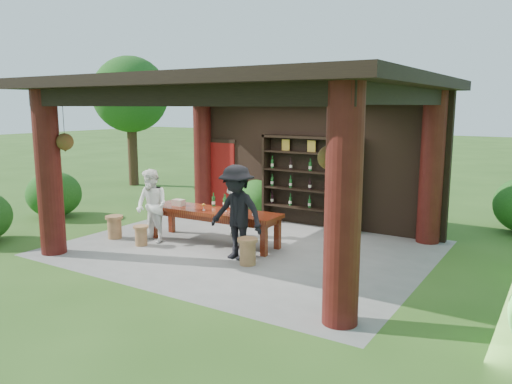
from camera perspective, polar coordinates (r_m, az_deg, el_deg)
The scene contains 15 objects.
ground at distance 10.68m, azimuth -1.15°, elevation -6.40°, with size 90.00×90.00×0.00m, color #2D5119.
pavilion at distance 10.66m, azimuth 0.02°, elevation 5.23°, with size 7.50×6.00×3.60m.
wine_shelf at distance 12.39m, azimuth 6.19°, elevation 1.17°, with size 2.57×0.39×2.26m.
tasting_table at distance 10.94m, azimuth -4.87°, elevation -2.64°, with size 3.12×0.93×0.75m.
stool_near_left at distance 11.09m, azimuth -13.00°, elevation -4.81°, with size 0.33×0.33×0.43m.
stool_near_right at distance 9.52m, azimuth -0.96°, elevation -6.73°, with size 0.39×0.39×0.51m.
stool_far_left at distance 11.82m, azimuth -15.87°, elevation -3.79°, with size 0.40×0.40×0.52m.
host at distance 11.51m, azimuth -2.31°, elevation -1.21°, with size 0.57×0.37×1.57m, color silver.
guest_woman at distance 11.20m, azimuth -11.82°, elevation -1.57°, with size 0.79×0.61×1.62m, color white.
guest_man at distance 9.73m, azimuth -2.22°, elevation -2.35°, with size 1.21×0.69×1.87m, color black.
table_bottles at distance 11.13m, azimuth -4.01°, elevation -0.97°, with size 0.45×0.16×0.31m.
table_glasses at distance 10.70m, azimuth -3.38°, elevation -1.83°, with size 2.04×0.38×0.15m.
napkin_basket at distance 11.44m, azimuth -8.84°, elevation -1.19°, with size 0.26×0.18×0.14m, color #BF6672.
shrubs at distance 10.41m, azimuth 14.30°, elevation -4.03°, with size 15.39×8.78×1.36m.
trees at distance 10.26m, azimuth 21.35°, elevation 11.30°, with size 20.96×11.22×4.80m.
Camera 1 is at (5.66, -8.55, 2.99)m, focal length 35.00 mm.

